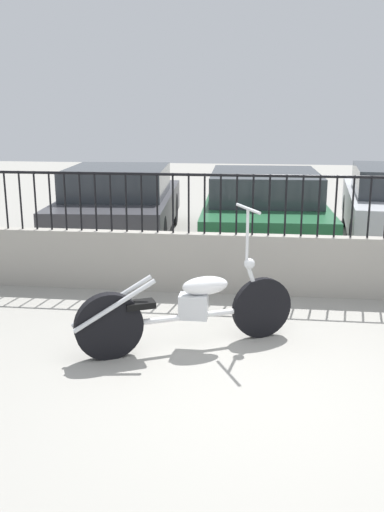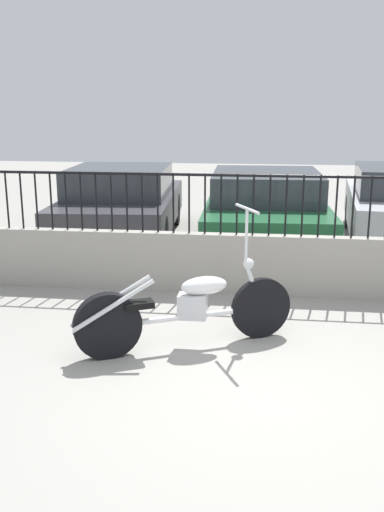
% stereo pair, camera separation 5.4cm
% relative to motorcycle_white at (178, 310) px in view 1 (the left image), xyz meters
% --- Properties ---
extents(ground_plane, '(40.00, 40.00, 0.00)m').
position_rel_motorcycle_white_xyz_m(ground_plane, '(0.77, -0.74, -0.40)').
color(ground_plane, gray).
extents(low_wall, '(8.35, 0.18, 0.76)m').
position_rel_motorcycle_white_xyz_m(low_wall, '(0.77, 1.82, -0.02)').
color(low_wall, '#9E998E').
rests_on(low_wall, ground_plane).
extents(fence_railing, '(8.35, 0.04, 0.75)m').
position_rel_motorcycle_white_xyz_m(fence_railing, '(0.77, 1.82, 0.87)').
color(fence_railing, black).
rests_on(fence_railing, low_wall).
extents(motorcycle_white, '(2.06, 1.09, 1.37)m').
position_rel_motorcycle_white_xyz_m(motorcycle_white, '(0.00, 0.00, 0.00)').
color(motorcycle_white, black).
rests_on(motorcycle_white, ground_plane).
extents(car_dark_grey, '(2.14, 4.21, 1.30)m').
position_rel_motorcycle_white_xyz_m(car_dark_grey, '(-1.74, 4.71, 0.26)').
color(car_dark_grey, black).
rests_on(car_dark_grey, ground_plane).
extents(car_green, '(2.05, 4.48, 1.29)m').
position_rel_motorcycle_white_xyz_m(car_green, '(0.81, 4.38, 0.26)').
color(car_green, black).
rests_on(car_green, ground_plane).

